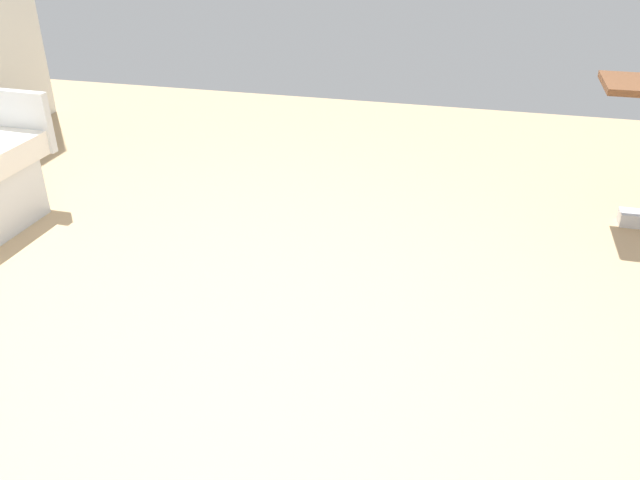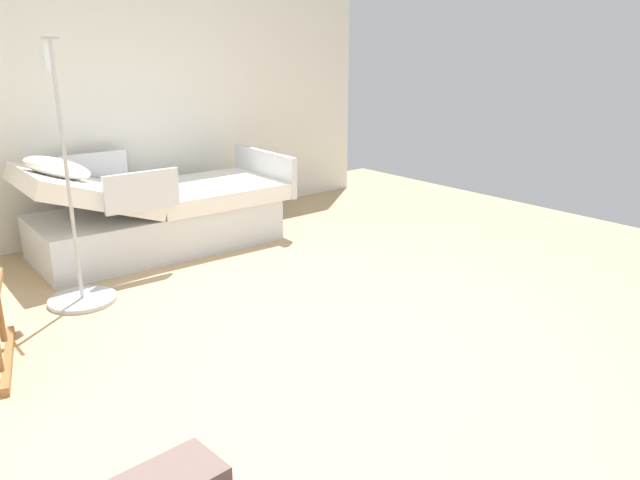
% 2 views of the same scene
% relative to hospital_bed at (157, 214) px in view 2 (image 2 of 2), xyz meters
% --- Properties ---
extents(ground_plane, '(7.19, 7.19, 0.00)m').
position_rel_hospital_bed_xyz_m(ground_plane, '(-2.22, -0.09, -0.29)').
color(ground_plane, tan).
extents(side_wall, '(0.10, 5.29, 2.70)m').
position_rel_hospital_bed_xyz_m(side_wall, '(0.71, -0.09, 1.06)').
color(side_wall, silver).
rests_on(side_wall, ground).
extents(hospital_bed, '(1.07, 2.15, 0.91)m').
position_rel_hospital_bed_xyz_m(hospital_bed, '(0.00, 0.00, 0.00)').
color(hospital_bed, silver).
rests_on(hospital_bed, ground).
extents(iv_pole, '(0.44, 0.44, 1.69)m').
position_rel_hospital_bed_xyz_m(iv_pole, '(-0.71, 0.91, -0.04)').
color(iv_pole, '#B2B5BA').
rests_on(iv_pole, ground).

